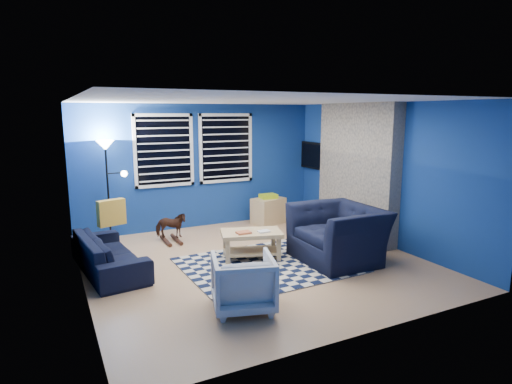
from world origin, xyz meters
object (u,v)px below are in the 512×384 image
at_px(tv, 315,156).
at_px(armchair_big, 338,234).
at_px(coffee_table, 251,239).
at_px(cabinet, 268,210).
at_px(floor_lamp, 107,159).
at_px(sofa, 109,253).
at_px(rocking_horse, 171,226).
at_px(armchair_bent, 243,282).

distance_m(tv, armchair_big, 2.94).
relative_size(tv, armchair_big, 0.75).
xyz_separation_m(tv, coffee_table, (-2.42, -1.81, -1.07)).
distance_m(cabinet, floor_lamp, 3.39).
relative_size(sofa, rocking_horse, 3.28).
height_order(coffee_table, cabinet, cabinet).
bearing_deg(cabinet, coffee_table, -140.99).
relative_size(armchair_big, coffee_table, 1.25).
distance_m(armchair_bent, coffee_table, 1.79).
distance_m(tv, coffee_table, 3.21).
distance_m(armchair_bent, floor_lamp, 3.94).
bearing_deg(rocking_horse, armchair_bent, -154.92).
relative_size(tv, rocking_horse, 1.77).
bearing_deg(rocking_horse, armchair_big, -111.38).
relative_size(sofa, floor_lamp, 1.01).
distance_m(armchair_big, armchair_bent, 2.25).
height_order(armchair_big, coffee_table, armchair_big).
distance_m(sofa, rocking_horse, 1.58).
bearing_deg(coffee_table, floor_lamp, 132.10).
bearing_deg(armchair_bent, rocking_horse, -72.67).
distance_m(sofa, coffee_table, 2.18).
distance_m(tv, sofa, 4.87).
bearing_deg(tv, cabinet, 178.00).
bearing_deg(sofa, floor_lamp, -16.15).
xyz_separation_m(armchair_big, cabinet, (0.10, 2.53, -0.15)).
xyz_separation_m(tv, armchair_big, (-1.22, -2.49, -0.96)).
bearing_deg(cabinet, rocking_horse, 173.74).
bearing_deg(cabinet, sofa, -173.86).
bearing_deg(rocking_horse, floor_lamp, 82.63).
height_order(armchair_big, armchair_bent, armchair_big).
distance_m(armchair_bent, rocking_horse, 3.04).
relative_size(tv, coffee_table, 0.93).
xyz_separation_m(rocking_horse, coffee_table, (0.91, -1.47, 0.02)).
bearing_deg(armchair_bent, floor_lamp, -58.19).
bearing_deg(armchair_bent, armchair_big, -140.21).
bearing_deg(coffee_table, sofa, 167.73).
bearing_deg(armchair_big, armchair_bent, -66.43).
relative_size(tv, armchair_bent, 1.36).
bearing_deg(sofa, cabinet, -74.62).
distance_m(armchair_bent, cabinet, 4.05).
xyz_separation_m(armchair_bent, rocking_horse, (-0.04, 3.04, -0.03)).
relative_size(armchair_bent, coffee_table, 0.68).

